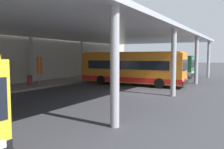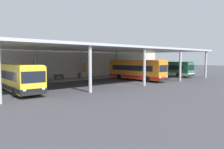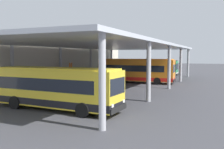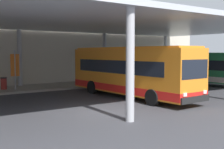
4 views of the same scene
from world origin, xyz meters
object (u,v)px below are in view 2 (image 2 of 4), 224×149
banner_sign (84,68)px  bus_second_bay (136,70)px  bus_nearest_bay (18,78)px  bench_waiting (59,77)px  bus_middle_bay (169,69)px  trash_bin (79,76)px

banner_sign → bus_second_bay: bearing=-52.4°
bus_nearest_bay → bench_waiting: bearing=43.0°
bus_nearest_bay → bus_middle_bay: bearing=2.3°
bus_middle_bay → trash_bin: bearing=158.0°
bench_waiting → banner_sign: bearing=-10.7°
bus_second_bay → bus_middle_bay: bus_second_bay is taller
bus_nearest_bay → banner_sign: banner_sign is taller
bus_middle_bay → bench_waiting: 23.05m
bus_second_bay → bus_middle_bay: (11.24, 0.98, -0.19)m
bus_second_bay → bench_waiting: (-10.52, 8.49, -1.18)m
trash_bin → banner_sign: bearing=-36.6°
bus_nearest_bay → trash_bin: bearing=32.4°
bench_waiting → trash_bin: 3.90m
bench_waiting → banner_sign: banner_sign is taller
trash_bin → banner_sign: size_ratio=0.31×
bus_nearest_bay → bench_waiting: 12.88m
bench_waiting → bus_middle_bay: bearing=-19.0°
bus_middle_bay → bench_waiting: (-21.76, 7.51, -0.99)m
bus_second_bay → bus_middle_bay: bearing=5.0°
bench_waiting → trash_bin: trash_bin is taller
banner_sign → bus_middle_bay: bearing=-21.2°
bus_middle_bay → trash_bin: bus_middle_bay is taller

